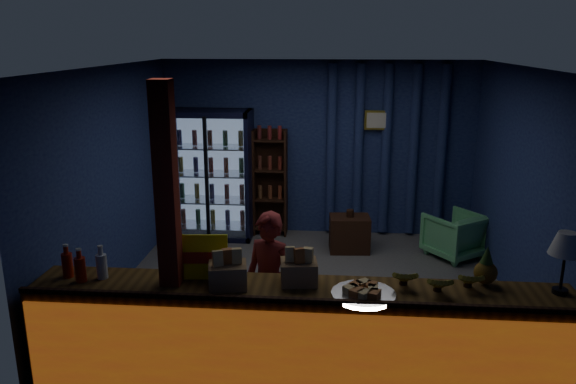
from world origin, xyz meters
name	(u,v)px	position (x,y,z in m)	size (l,w,h in m)	color
ground	(310,293)	(0.00, 0.00, 0.00)	(4.60, 4.60, 0.00)	#515154
room_walls	(311,162)	(0.00, 0.00, 1.57)	(4.60, 4.60, 4.60)	navy
counter	(299,341)	(0.00, -1.91, 0.48)	(4.40, 0.57, 0.99)	brown
support_post	(170,243)	(-1.05, -1.90, 1.30)	(0.16, 0.16, 2.60)	maroon
beverage_cooler	(212,175)	(-1.55, 1.92, 0.93)	(1.20, 0.62, 1.90)	black
bottle_shelf	(270,183)	(-0.70, 2.06, 0.79)	(0.50, 0.28, 1.60)	#321C10
curtain_folds	(386,150)	(1.00, 2.14, 1.30)	(1.74, 0.14, 2.50)	navy
framed_picture	(377,120)	(0.85, 2.10, 1.75)	(0.36, 0.04, 0.28)	gold
shopkeeper	(269,286)	(-0.31, -1.34, 0.70)	(0.51, 0.33, 1.39)	maroon
green_chair	(454,235)	(1.90, 1.32, 0.31)	(0.66, 0.68, 0.62)	#62C57D
side_table	(349,234)	(0.48, 1.41, 0.25)	(0.58, 0.44, 0.60)	#321C10
yellow_sign	(199,257)	(-0.84, -1.78, 1.14)	(0.47, 0.14, 0.37)	#FEFF0D
soda_bottles	(83,266)	(-1.81, -1.88, 1.07)	(0.39, 0.17, 0.29)	#AF200B
snack_box_left	(228,274)	(-0.58, -1.93, 1.06)	(0.34, 0.30, 0.32)	#916846
snack_box_centre	(299,270)	(-0.01, -1.80, 1.06)	(0.32, 0.28, 0.31)	#916846
pastry_tray	(363,293)	(0.51, -2.01, 0.98)	(0.51, 0.51, 0.08)	silver
banana_bunches	(437,280)	(1.10, -1.83, 1.03)	(0.74, 0.29, 0.16)	gold
table_lamp	(566,246)	(2.05, -1.82, 1.35)	(0.26, 0.26, 0.51)	black
pineapple	(486,269)	(1.50, -1.70, 1.08)	(0.19, 0.19, 0.32)	#945D1A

